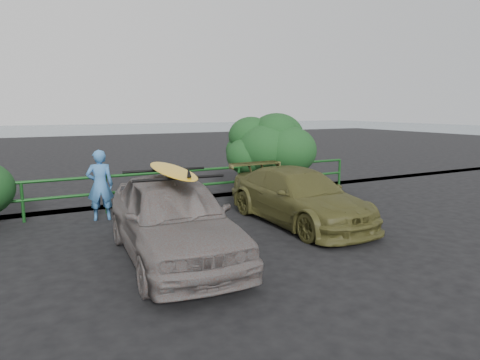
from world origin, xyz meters
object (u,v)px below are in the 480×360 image
at_px(olive_vehicle, 299,196).
at_px(man, 100,185).
at_px(surfboard, 171,170).
at_px(sedan, 173,217).
at_px(guardrail, 143,191).

distance_m(olive_vehicle, man, 4.96).
height_order(man, surfboard, man).
bearing_deg(sedan, man, 105.26).
xyz_separation_m(guardrail, sedan, (-0.55, -4.16, 0.27)).
xyz_separation_m(guardrail, surfboard, (-0.55, -4.16, 1.15)).
bearing_deg(surfboard, man, 105.26).
relative_size(guardrail, surfboard, 5.27).
height_order(sedan, surfboard, surfboard).
bearing_deg(man, surfboard, 109.51).
bearing_deg(man, olive_vehicle, 157.68).
height_order(guardrail, olive_vehicle, olive_vehicle).
bearing_deg(guardrail, sedan, -97.50).
relative_size(guardrail, sedan, 3.02).
bearing_deg(sedan, surfboard, 0.00).
bearing_deg(man, sedan, 109.51).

